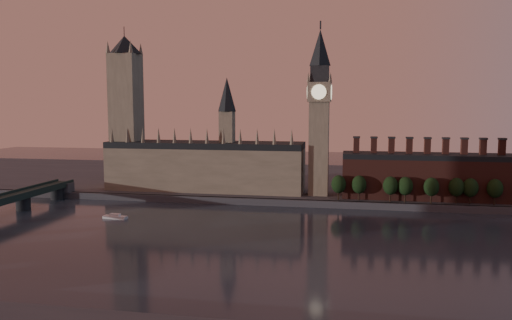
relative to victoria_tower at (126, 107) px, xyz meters
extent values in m
plane|color=black|center=(120.00, -115.00, -59.09)|extent=(900.00, 900.00, 0.00)
cube|color=#424247|center=(120.00, -25.00, -57.09)|extent=(900.00, 4.00, 4.00)
cube|color=#424247|center=(120.00, 65.00, -57.09)|extent=(900.00, 180.00, 4.00)
cube|color=gray|center=(55.00, 0.00, -41.09)|extent=(130.00, 30.00, 28.00)
cube|color=black|center=(55.00, 0.00, -25.09)|extent=(130.00, 30.00, 4.00)
cube|color=gray|center=(70.00, 0.00, -15.09)|extent=(9.00, 9.00, 24.00)
cone|color=black|center=(70.00, 0.00, 7.91)|extent=(12.00, 12.00, 22.00)
cone|color=gray|center=(-4.00, -14.00, -18.09)|extent=(2.60, 2.60, 10.00)
cone|color=gray|center=(6.73, -14.00, -18.09)|extent=(2.60, 2.60, 10.00)
cone|color=gray|center=(17.45, -14.00, -18.09)|extent=(2.60, 2.60, 10.00)
cone|color=gray|center=(28.18, -14.00, -18.09)|extent=(2.60, 2.60, 10.00)
cone|color=gray|center=(38.91, -14.00, -18.09)|extent=(2.60, 2.60, 10.00)
cone|color=gray|center=(49.64, -14.00, -18.09)|extent=(2.60, 2.60, 10.00)
cone|color=gray|center=(60.36, -14.00, -18.09)|extent=(2.60, 2.60, 10.00)
cone|color=gray|center=(71.09, -14.00, -18.09)|extent=(2.60, 2.60, 10.00)
cone|color=gray|center=(81.82, -14.00, -18.09)|extent=(2.60, 2.60, 10.00)
cone|color=gray|center=(92.55, -14.00, -18.09)|extent=(2.60, 2.60, 10.00)
cone|color=gray|center=(103.27, -14.00, -18.09)|extent=(2.60, 2.60, 10.00)
cone|color=gray|center=(114.00, -14.00, -18.09)|extent=(2.60, 2.60, 10.00)
cube|color=gray|center=(0.00, 0.00, -10.09)|extent=(18.00, 18.00, 90.00)
cone|color=black|center=(0.00, 0.00, 40.91)|extent=(24.00, 24.00, 12.00)
cylinder|color=#232326|center=(0.00, 0.00, 46.91)|extent=(0.50, 0.50, 12.00)
cone|color=gray|center=(-8.00, -8.00, 38.91)|extent=(3.00, 3.00, 8.00)
cone|color=gray|center=(8.00, -8.00, 38.91)|extent=(3.00, 3.00, 8.00)
cone|color=gray|center=(-8.00, 8.00, 38.91)|extent=(3.00, 3.00, 8.00)
cone|color=gray|center=(8.00, 8.00, 38.91)|extent=(3.00, 3.00, 8.00)
cube|color=gray|center=(130.00, -5.00, -26.09)|extent=(12.00, 12.00, 58.00)
cube|color=gray|center=(130.00, -5.00, 8.91)|extent=(14.00, 14.00, 12.00)
cube|color=#232326|center=(130.00, -5.00, 19.91)|extent=(11.00, 11.00, 10.00)
cone|color=black|center=(130.00, -5.00, 35.91)|extent=(13.00, 13.00, 22.00)
cylinder|color=#232326|center=(130.00, -5.00, 49.41)|extent=(1.00, 1.00, 5.00)
cylinder|color=beige|center=(130.00, -12.20, 8.91)|extent=(9.00, 0.50, 9.00)
cylinder|color=beige|center=(130.00, 2.20, 8.91)|extent=(9.00, 0.50, 9.00)
cylinder|color=beige|center=(122.80, -5.00, 8.91)|extent=(0.50, 9.00, 9.00)
cylinder|color=beige|center=(137.20, -5.00, 8.91)|extent=(0.50, 9.00, 9.00)
cone|color=gray|center=(123.50, -11.50, 17.91)|extent=(2.00, 2.00, 6.00)
cone|color=gray|center=(136.50, -11.50, 17.91)|extent=(2.00, 2.00, 6.00)
cone|color=gray|center=(123.50, 1.50, 17.91)|extent=(2.00, 2.00, 6.00)
cone|color=gray|center=(136.50, 1.50, 17.91)|extent=(2.00, 2.00, 6.00)
cube|color=#572821|center=(200.00, -5.00, -43.09)|extent=(110.00, 25.00, 24.00)
cube|color=black|center=(200.00, -5.00, -29.59)|extent=(110.00, 25.00, 3.00)
cube|color=#572821|center=(153.00, -5.00, -23.59)|extent=(3.50, 3.50, 9.00)
cube|color=#232326|center=(153.00, -5.00, -18.59)|extent=(4.20, 4.20, 1.00)
cube|color=#572821|center=(163.44, -5.00, -23.59)|extent=(3.50, 3.50, 9.00)
cube|color=#232326|center=(163.44, -5.00, -18.59)|extent=(4.20, 4.20, 1.00)
cube|color=#572821|center=(173.89, -5.00, -23.59)|extent=(3.50, 3.50, 9.00)
cube|color=#232326|center=(173.89, -5.00, -18.59)|extent=(4.20, 4.20, 1.00)
cube|color=#572821|center=(184.33, -5.00, -23.59)|extent=(3.50, 3.50, 9.00)
cube|color=#232326|center=(184.33, -5.00, -18.59)|extent=(4.20, 4.20, 1.00)
cube|color=#572821|center=(194.78, -5.00, -23.59)|extent=(3.50, 3.50, 9.00)
cube|color=#232326|center=(194.78, -5.00, -18.59)|extent=(4.20, 4.20, 1.00)
cube|color=#572821|center=(205.22, -5.00, -23.59)|extent=(3.50, 3.50, 9.00)
cube|color=#232326|center=(205.22, -5.00, -18.59)|extent=(4.20, 4.20, 1.00)
cube|color=#572821|center=(215.67, -5.00, -23.59)|extent=(3.50, 3.50, 9.00)
cube|color=#232326|center=(215.67, -5.00, -18.59)|extent=(4.20, 4.20, 1.00)
cube|color=#572821|center=(226.11, -5.00, -23.59)|extent=(3.50, 3.50, 9.00)
cube|color=#232326|center=(226.11, -5.00, -18.59)|extent=(4.20, 4.20, 1.00)
cube|color=#572821|center=(236.56, -5.00, -23.59)|extent=(3.50, 3.50, 9.00)
cube|color=#232326|center=(236.56, -5.00, -18.59)|extent=(4.20, 4.20, 1.00)
cylinder|color=black|center=(142.89, -20.98, -52.09)|extent=(0.80, 0.80, 6.00)
ellipsoid|color=black|center=(142.89, -20.98, -45.59)|extent=(8.60, 8.60, 10.75)
cylinder|color=black|center=(154.75, -20.05, -52.09)|extent=(0.80, 0.80, 6.00)
ellipsoid|color=black|center=(154.75, -20.05, -45.59)|extent=(8.60, 8.60, 10.75)
cylinder|color=black|center=(172.63, -20.82, -52.09)|extent=(0.80, 0.80, 6.00)
ellipsoid|color=black|center=(172.63, -20.82, -45.59)|extent=(8.60, 8.60, 10.75)
cylinder|color=black|center=(181.03, -20.79, -52.09)|extent=(0.80, 0.80, 6.00)
ellipsoid|color=black|center=(181.03, -20.79, -45.59)|extent=(8.60, 8.60, 10.75)
cylinder|color=black|center=(195.36, -21.29, -52.09)|extent=(0.80, 0.80, 6.00)
ellipsoid|color=black|center=(195.36, -21.29, -45.59)|extent=(8.60, 8.60, 10.75)
cylinder|color=black|center=(209.27, -19.81, -52.09)|extent=(0.80, 0.80, 6.00)
ellipsoid|color=black|center=(209.27, -19.81, -45.59)|extent=(8.60, 8.60, 10.75)
cylinder|color=black|center=(216.73, -20.10, -52.09)|extent=(0.80, 0.80, 6.00)
ellipsoid|color=black|center=(216.73, -20.10, -45.59)|extent=(8.60, 8.60, 10.75)
cylinder|color=black|center=(229.59, -20.61, -52.09)|extent=(0.80, 0.80, 6.00)
ellipsoid|color=black|center=(229.59, -20.61, -45.59)|extent=(8.60, 8.60, 10.75)
cube|color=#424247|center=(-35.00, -25.00, -52.09)|extent=(14.00, 8.00, 6.00)
cylinder|color=#232326|center=(-35.00, -64.00, -55.21)|extent=(8.00, 8.00, 7.75)
cylinder|color=#232326|center=(-35.00, -30.00, -55.21)|extent=(8.00, 8.00, 7.75)
cube|color=silver|center=(26.81, -74.73, -58.34)|extent=(13.44, 5.02, 1.50)
cube|color=silver|center=(26.81, -74.73, -57.02)|extent=(5.88, 3.35, 1.13)
camera|label=1|loc=(147.71, -316.79, 0.56)|focal=35.00mm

